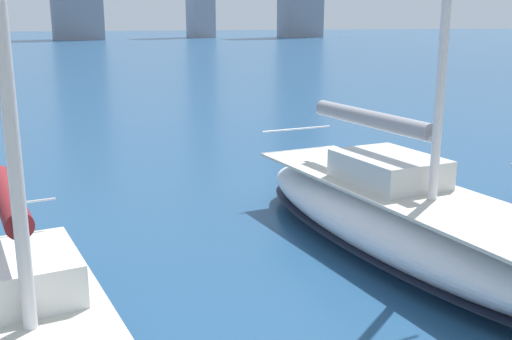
# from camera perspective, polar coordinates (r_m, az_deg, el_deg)

# --- Properties ---
(sailboat_grey) EXTENTS (2.94, 9.37, 9.32)m
(sailboat_grey) POSITION_cam_1_polar(r_m,az_deg,el_deg) (11.74, 13.86, -4.45)
(sailboat_grey) COLOR white
(sailboat_grey) RESTS_ON ground
(sailboat_maroon) EXTENTS (2.82, 6.73, 12.65)m
(sailboat_maroon) POSITION_cam_1_polar(r_m,az_deg,el_deg) (8.06, -20.94, -14.25)
(sailboat_maroon) COLOR white
(sailboat_maroon) RESTS_ON ground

